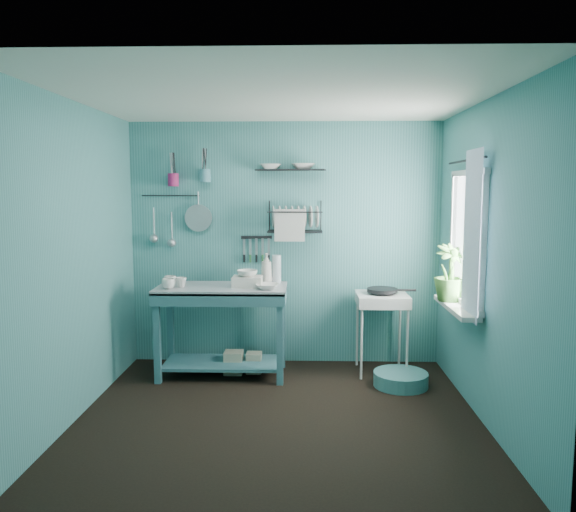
{
  "coord_description": "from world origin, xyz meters",
  "views": [
    {
      "loc": [
        0.2,
        -4.3,
        1.81
      ],
      "look_at": [
        0.05,
        0.85,
        1.2
      ],
      "focal_mm": 35.0,
      "sensor_mm": 36.0,
      "label": 1
    }
  ],
  "objects_px": {
    "frying_pan": "(382,290)",
    "floor_basin": "(401,379)",
    "mug_right": "(170,281)",
    "work_counter": "(222,331)",
    "wash_tub": "(247,282)",
    "colander": "(198,218)",
    "utensil_cup_teal": "(205,176)",
    "mug_mid": "(181,282)",
    "soap_bottle": "(266,268)",
    "water_bottle": "(277,269)",
    "hotplate_stand": "(381,333)",
    "utensil_cup_magenta": "(173,180)",
    "dish_rack": "(295,217)",
    "storage_tin_large": "(234,362)",
    "storage_tin_small": "(254,363)",
    "mug_left": "(168,284)",
    "potted_plant": "(450,273)"
  },
  "relations": [
    {
      "from": "soap_bottle",
      "to": "utensil_cup_teal",
      "type": "relative_size",
      "value": 2.3
    },
    {
      "from": "soap_bottle",
      "to": "colander",
      "type": "distance_m",
      "value": 0.9
    },
    {
      "from": "soap_bottle",
      "to": "dish_rack",
      "type": "bearing_deg",
      "value": 27.57
    },
    {
      "from": "frying_pan",
      "to": "floor_basin",
      "type": "relative_size",
      "value": 0.6
    },
    {
      "from": "wash_tub",
      "to": "colander",
      "type": "bearing_deg",
      "value": 140.72
    },
    {
      "from": "wash_tub",
      "to": "utensil_cup_teal",
      "type": "bearing_deg",
      "value": 138.03
    },
    {
      "from": "soap_bottle",
      "to": "water_bottle",
      "type": "height_order",
      "value": "soap_bottle"
    },
    {
      "from": "water_bottle",
      "to": "frying_pan",
      "type": "bearing_deg",
      "value": -4.99
    },
    {
      "from": "soap_bottle",
      "to": "hotplate_stand",
      "type": "bearing_deg",
      "value": -3.55
    },
    {
      "from": "colander",
      "to": "floor_basin",
      "type": "relative_size",
      "value": 0.56
    },
    {
      "from": "mug_right",
      "to": "frying_pan",
      "type": "xyz_separation_m",
      "value": [
        2.06,
        0.13,
        -0.1
      ]
    },
    {
      "from": "water_bottle",
      "to": "floor_basin",
      "type": "distance_m",
      "value": 1.59
    },
    {
      "from": "utensil_cup_teal",
      "to": "floor_basin",
      "type": "bearing_deg",
      "value": -19.31
    },
    {
      "from": "mug_right",
      "to": "frying_pan",
      "type": "distance_m",
      "value": 2.07
    },
    {
      "from": "hotplate_stand",
      "to": "utensil_cup_magenta",
      "type": "distance_m",
      "value": 2.61
    },
    {
      "from": "hotplate_stand",
      "to": "utensil_cup_magenta",
      "type": "xyz_separation_m",
      "value": [
        -2.1,
        0.27,
        1.51
      ]
    },
    {
      "from": "floor_basin",
      "to": "water_bottle",
      "type": "bearing_deg",
      "value": 157.27
    },
    {
      "from": "hotplate_stand",
      "to": "storage_tin_small",
      "type": "relative_size",
      "value": 3.96
    },
    {
      "from": "utensil_cup_teal",
      "to": "storage_tin_large",
      "type": "xyz_separation_m",
      "value": [
        0.31,
        -0.35,
        -1.84
      ]
    },
    {
      "from": "mug_right",
      "to": "hotplate_stand",
      "type": "distance_m",
      "value": 2.14
    },
    {
      "from": "mug_left",
      "to": "utensil_cup_magenta",
      "type": "height_order",
      "value": "utensil_cup_magenta"
    },
    {
      "from": "water_bottle",
      "to": "colander",
      "type": "xyz_separation_m",
      "value": [
        -0.82,
        0.21,
        0.5
      ]
    },
    {
      "from": "mug_mid",
      "to": "soap_bottle",
      "type": "bearing_deg",
      "value": 18.0
    },
    {
      "from": "mug_right",
      "to": "work_counter",
      "type": "bearing_deg",
      "value": 0.0
    },
    {
      "from": "utensil_cup_teal",
      "to": "floor_basin",
      "type": "xyz_separation_m",
      "value": [
        1.91,
        -0.67,
        -1.89
      ]
    },
    {
      "from": "work_counter",
      "to": "frying_pan",
      "type": "xyz_separation_m",
      "value": [
        1.56,
        0.13,
        0.39
      ]
    },
    {
      "from": "mug_left",
      "to": "storage_tin_large",
      "type": "bearing_deg",
      "value": 19.9
    },
    {
      "from": "mug_mid",
      "to": "storage_tin_small",
      "type": "relative_size",
      "value": 0.5
    },
    {
      "from": "colander",
      "to": "dish_rack",
      "type": "bearing_deg",
      "value": -4.59
    },
    {
      "from": "mug_left",
      "to": "water_bottle",
      "type": "relative_size",
      "value": 0.44
    },
    {
      "from": "water_bottle",
      "to": "dish_rack",
      "type": "relative_size",
      "value": 0.51
    },
    {
      "from": "colander",
      "to": "floor_basin",
      "type": "distance_m",
      "value": 2.56
    },
    {
      "from": "colander",
      "to": "wash_tub",
      "type": "bearing_deg",
      "value": -39.28
    },
    {
      "from": "mug_left",
      "to": "floor_basin",
      "type": "relative_size",
      "value": 0.24
    },
    {
      "from": "colander",
      "to": "storage_tin_large",
      "type": "distance_m",
      "value": 1.51
    },
    {
      "from": "mug_mid",
      "to": "mug_right",
      "type": "relative_size",
      "value": 0.81
    },
    {
      "from": "mug_mid",
      "to": "floor_basin",
      "type": "bearing_deg",
      "value": -5.83
    },
    {
      "from": "mug_mid",
      "to": "hotplate_stand",
      "type": "xyz_separation_m",
      "value": [
        1.94,
        0.19,
        -0.53
      ]
    },
    {
      "from": "hotplate_stand",
      "to": "utensil_cup_teal",
      "type": "relative_size",
      "value": 6.1
    },
    {
      "from": "frying_pan",
      "to": "hotplate_stand",
      "type": "bearing_deg",
      "value": 180.0
    },
    {
      "from": "mug_mid",
      "to": "water_bottle",
      "type": "xyz_separation_m",
      "value": [
        0.9,
        0.28,
        0.09
      ]
    },
    {
      "from": "work_counter",
      "to": "storage_tin_small",
      "type": "xyz_separation_m",
      "value": [
        0.3,
        0.08,
        -0.34
      ]
    },
    {
      "from": "soap_bottle",
      "to": "floor_basin",
      "type": "height_order",
      "value": "soap_bottle"
    },
    {
      "from": "utensil_cup_teal",
      "to": "floor_basin",
      "type": "relative_size",
      "value": 0.26
    },
    {
      "from": "mug_mid",
      "to": "mug_right",
      "type": "height_order",
      "value": "mug_right"
    },
    {
      "from": "frying_pan",
      "to": "utensil_cup_teal",
      "type": "xyz_separation_m",
      "value": [
        -1.78,
        0.27,
        1.12
      ]
    },
    {
      "from": "hotplate_stand",
      "to": "mug_mid",
      "type": "bearing_deg",
      "value": -162.8
    },
    {
      "from": "utensil_cup_magenta",
      "to": "storage_tin_small",
      "type": "height_order",
      "value": "utensil_cup_magenta"
    },
    {
      "from": "soap_bottle",
      "to": "colander",
      "type": "bearing_deg",
      "value": 162.44
    },
    {
      "from": "colander",
      "to": "potted_plant",
      "type": "xyz_separation_m",
      "value": [
        2.38,
        -0.82,
        -0.44
      ]
    }
  ]
}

